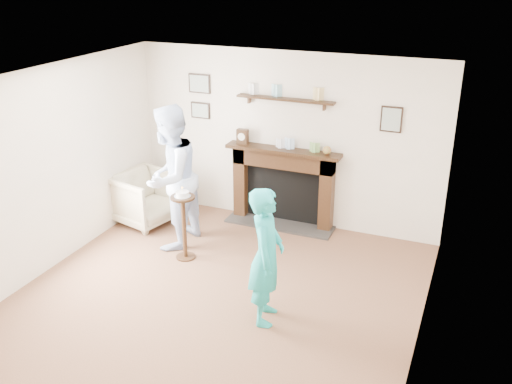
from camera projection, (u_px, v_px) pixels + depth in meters
ground at (210, 306)px, 6.44m from camera, size 5.00×5.00×0.00m
room_shell at (233, 152)px, 6.41m from camera, size 4.54×5.02×2.52m
armchair at (147, 222)px, 8.50m from camera, size 1.02×1.00×0.77m
man at (174, 243)px, 7.85m from camera, size 0.74×0.95×1.94m
woman at (266, 318)px, 6.23m from camera, size 0.48×0.63×1.53m
pedestal_table at (184, 215)px, 7.25m from camera, size 0.31×0.31×1.00m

